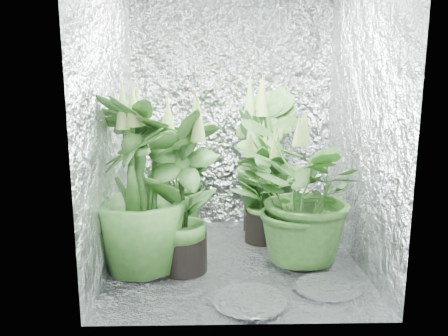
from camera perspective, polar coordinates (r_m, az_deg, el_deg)
The scene contains 10 objects.
ground at distance 3.02m, azimuth 1.50°, elevation -11.90°, with size 1.60×1.60×0.00m, color silver.
walls at distance 2.78m, azimuth 1.61°, elevation 7.40°, with size 1.62×1.62×2.00m.
plant_a at distance 3.51m, azimuth -6.64°, elevation -1.02°, with size 0.90×0.90×0.94m.
plant_b at distance 3.24m, azimuth 5.11°, elevation -2.55°, with size 0.61×0.61×0.92m.
plant_c at distance 3.46m, azimuth 5.21°, elevation 0.90°, with size 0.83×0.83×1.22m.
plant_d at distance 2.71m, azimuth -11.02°, elevation -2.48°, with size 0.82×0.82×1.19m.
plant_e at distance 2.83m, azimuth 10.20°, elevation -3.37°, with size 0.99×0.99×1.01m.
plant_f at distance 2.71m, azimuth -5.43°, elevation -3.33°, with size 0.75×0.75×1.11m.
circulation_fan at distance 3.28m, azimuth 11.63°, elevation -7.14°, with size 0.21×0.32×0.39m.
plant_label at distance 2.74m, azimuth -9.63°, elevation -7.78°, with size 0.06×0.01×0.09m, color white.
Camera 1 is at (-0.14, -2.77, 1.19)m, focal length 35.00 mm.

